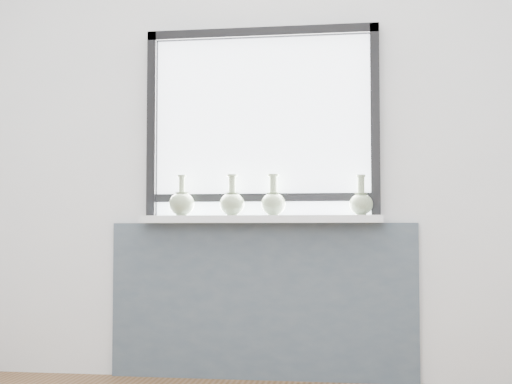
# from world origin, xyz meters

# --- Properties ---
(back_wall) EXTENTS (3.60, 0.02, 2.60)m
(back_wall) POSITION_xyz_m (0.00, 1.81, 1.30)
(back_wall) COLOR silver
(back_wall) RESTS_ON ground
(apron_panel) EXTENTS (1.70, 0.03, 0.86)m
(apron_panel) POSITION_xyz_m (0.00, 1.78, 0.43)
(apron_panel) COLOR #45515B
(apron_panel) RESTS_ON ground
(windowsill) EXTENTS (1.32, 0.18, 0.04)m
(windowsill) POSITION_xyz_m (0.00, 1.71, 0.88)
(windowsill) COLOR white
(windowsill) RESTS_ON apron_panel
(window) EXTENTS (1.30, 0.06, 1.05)m
(window) POSITION_xyz_m (0.00, 1.77, 1.44)
(window) COLOR black
(window) RESTS_ON windowsill
(vase_a) EXTENTS (0.14, 0.14, 0.22)m
(vase_a) POSITION_xyz_m (-0.43, 1.68, 0.97)
(vase_a) COLOR gray
(vase_a) RESTS_ON windowsill
(vase_b) EXTENTS (0.14, 0.14, 0.23)m
(vase_b) POSITION_xyz_m (-0.15, 1.70, 0.97)
(vase_b) COLOR gray
(vase_b) RESTS_ON windowsill
(vase_c) EXTENTS (0.14, 0.14, 0.23)m
(vase_c) POSITION_xyz_m (0.07, 1.72, 0.98)
(vase_c) COLOR gray
(vase_c) RESTS_ON windowsill
(vase_d) EXTENTS (0.13, 0.13, 0.22)m
(vase_d) POSITION_xyz_m (0.55, 1.70, 0.97)
(vase_d) COLOR gray
(vase_d) RESTS_ON windowsill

